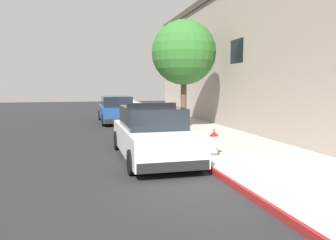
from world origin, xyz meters
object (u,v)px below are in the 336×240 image
object	(u,v)px
fire_hydrant	(214,143)
street_tree	(184,53)
parked_car_silver_ahead	(116,110)
police_cruiser	(152,134)

from	to	relation	value
fire_hydrant	street_tree	distance (m)	7.07
fire_hydrant	street_tree	xyz separation A→B (m)	(0.98, 6.21, 3.23)
parked_car_silver_ahead	fire_hydrant	distance (m)	11.00
parked_car_silver_ahead	street_tree	distance (m)	6.16
parked_car_silver_ahead	street_tree	xyz separation A→B (m)	(2.74, -4.64, 2.99)
police_cruiser	parked_car_silver_ahead	xyz separation A→B (m)	(-0.01, 10.23, -0.00)
street_tree	parked_car_silver_ahead	bearing A→B (deg)	120.59
fire_hydrant	street_tree	bearing A→B (deg)	81.06
fire_hydrant	street_tree	size ratio (longest dim) A/B	0.15
parked_car_silver_ahead	fire_hydrant	size ratio (longest dim) A/B	6.37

